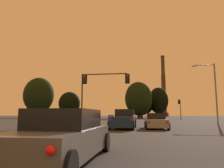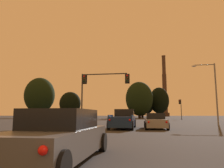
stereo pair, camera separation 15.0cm
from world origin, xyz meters
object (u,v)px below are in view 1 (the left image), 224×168
object	(u,v)px
pickup_truck_left_lane_front	(124,120)
sedan_center_lane_front	(156,121)
street_lamp	(212,86)
traffic_light_far_right	(180,106)
smokestack	(164,92)
sedan_left_lane_third	(63,137)
traffic_light_overhead_left	(97,85)

from	to	relation	value
pickup_truck_left_lane_front	sedan_center_lane_front	world-z (taller)	pickup_truck_left_lane_front
street_lamp	sedan_center_lane_front	bearing A→B (deg)	-127.81
traffic_light_far_right	smokestack	size ratio (longest dim) A/B	0.12
sedan_left_lane_third	smokestack	bearing A→B (deg)	84.34
sedan_left_lane_third	traffic_light_overhead_left	xyz separation A→B (m)	(-3.66, 20.90, 4.33)
traffic_light_overhead_left	sedan_center_lane_front	bearing A→B (deg)	-41.03
sedan_center_lane_front	traffic_light_overhead_left	size ratio (longest dim) A/B	0.73
traffic_light_far_right	sedan_center_lane_front	bearing A→B (deg)	-101.48
pickup_truck_left_lane_front	sedan_center_lane_front	distance (m)	2.97
pickup_truck_left_lane_front	street_lamp	bearing A→B (deg)	43.33
pickup_truck_left_lane_front	traffic_light_overhead_left	distance (m)	8.40
sedan_center_lane_front	pickup_truck_left_lane_front	bearing A→B (deg)	-179.21
sedan_left_lane_third	traffic_light_far_right	distance (m)	58.72
traffic_light_overhead_left	street_lamp	bearing A→B (deg)	16.73
traffic_light_overhead_left	smokestack	size ratio (longest dim) A/B	0.14
traffic_light_overhead_left	sedan_left_lane_third	bearing A→B (deg)	-80.07
pickup_truck_left_lane_front	traffic_light_far_right	bearing A→B (deg)	74.33
sedan_left_lane_third	traffic_light_overhead_left	size ratio (longest dim) A/B	0.72
sedan_center_lane_front	smokestack	xyz separation A→B (m)	(13.02, 146.29, 17.52)
pickup_truck_left_lane_front	traffic_light_far_right	size ratio (longest dim) A/B	0.99
smokestack	traffic_light_far_right	bearing A→B (deg)	-92.42
traffic_light_far_right	smokestack	distance (m)	104.88
sedan_left_lane_third	pickup_truck_left_lane_front	world-z (taller)	pickup_truck_left_lane_front
smokestack	sedan_left_lane_third	bearing A→B (deg)	-95.75
sedan_left_lane_third	smokestack	size ratio (longest dim) A/B	0.10
pickup_truck_left_lane_front	smokestack	world-z (taller)	smokestack
traffic_light_far_right	traffic_light_overhead_left	xyz separation A→B (m)	(-15.51, -36.53, 1.35)
traffic_light_far_right	traffic_light_overhead_left	size ratio (longest dim) A/B	0.85
sedan_center_lane_front	traffic_light_far_right	xyz separation A→B (m)	(8.63, 42.52, 2.98)
sedan_center_lane_front	smokestack	world-z (taller)	smokestack
traffic_light_far_right	street_lamp	size ratio (longest dim) A/B	0.67
sedan_left_lane_third	smokestack	distance (m)	162.96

